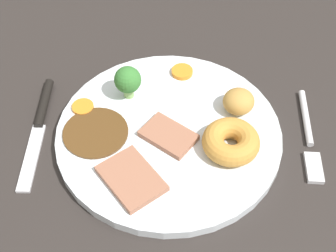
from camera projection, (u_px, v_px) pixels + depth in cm
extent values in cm
cube|color=#2B2623|center=(169.00, 142.00, 65.09)|extent=(120.00, 84.00, 3.60)
cylinder|color=white|center=(168.00, 134.00, 62.69)|extent=(29.32, 29.32, 1.40)
cylinder|color=#563819|center=(96.00, 132.00, 61.80)|extent=(8.49, 8.49, 0.30)
cube|color=#9E664C|center=(166.00, 135.00, 61.16)|extent=(8.04, 7.47, 0.80)
cube|color=#9E664C|center=(131.00, 178.00, 56.89)|extent=(9.23, 9.54, 0.80)
torus|color=#C68938|center=(231.00, 142.00, 59.25)|extent=(7.24, 7.24, 2.75)
ellipsoid|color=#BC8C42|center=(239.00, 101.00, 63.39)|extent=(5.88, 5.86, 3.17)
cylinder|color=orange|center=(83.00, 107.00, 64.62)|extent=(2.95, 2.95, 0.40)
cylinder|color=orange|center=(182.00, 72.00, 68.91)|extent=(3.06, 3.06, 0.62)
cylinder|color=#8CB766|center=(129.00, 91.00, 65.59)|extent=(1.36, 1.36, 1.78)
sphere|color=#387A33|center=(128.00, 80.00, 63.93)|extent=(3.68, 3.68, 3.68)
cylinder|color=silver|center=(306.00, 117.00, 64.94)|extent=(1.09, 9.52, 0.90)
cube|color=silver|center=(314.00, 168.00, 59.73)|extent=(2.09, 4.54, 0.60)
cylinder|color=black|center=(44.00, 103.00, 66.42)|extent=(1.38, 8.52, 1.20)
cube|color=silver|center=(32.00, 157.00, 60.91)|extent=(1.93, 10.53, 0.40)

